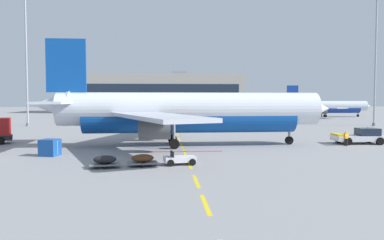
{
  "coord_description": "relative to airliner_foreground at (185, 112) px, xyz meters",
  "views": [
    {
      "loc": [
        15.81,
        -17.62,
        5.5
      ],
      "look_at": [
        19.47,
        30.8,
        2.79
      ],
      "focal_mm": 36.02,
      "sensor_mm": 36.0,
      "label": 1
    }
  ],
  "objects": [
    {
      "name": "terminal_satellite",
      "position": [
        -6.6,
        115.28,
        3.62
      ],
      "size": [
        72.07,
        27.24,
        16.71
      ],
      "color": "#9E998E",
      "rests_on": "ground"
    },
    {
      "name": "airliner_foreground",
      "position": [
        0.0,
        0.0,
        0.0
      ],
      "size": [
        34.7,
        34.63,
        12.2
      ],
      "color": "silver",
      "rests_on": "ground"
    },
    {
      "name": "uld_cargo_container",
      "position": [
        -13.44,
        -6.98,
        -3.15
      ],
      "size": [
        1.95,
        1.92,
        1.6
      ],
      "color": "#194C9E",
      "rests_on": "ground"
    },
    {
      "name": "airliner_mid_left",
      "position": [
        46.37,
        67.42,
        -0.91
      ],
      "size": [
        26.79,
        26.65,
        9.4
      ],
      "color": "silver",
      "rests_on": "ground"
    },
    {
      "name": "apron_light_mast_near",
      "position": [
        -29.67,
        34.73,
        13.29
      ],
      "size": [
        1.8,
        1.8,
        28.13
      ],
      "color": "slate",
      "rests_on": "ground"
    },
    {
      "name": "pushback_tug",
      "position": [
        21.42,
        0.33,
        -3.05
      ],
      "size": [
        6.13,
        3.43,
        2.08
      ],
      "color": "silver",
      "rests_on": "ground"
    },
    {
      "name": "apron_light_mast_far",
      "position": [
        39.75,
        29.6,
        12.19
      ],
      "size": [
        1.8,
        1.8,
        26.11
      ],
      "color": "slate",
      "rests_on": "ground"
    },
    {
      "name": "ground",
      "position": [
        21.61,
        12.99,
        -3.95
      ],
      "size": [
        400.0,
        400.0,
        0.0
      ],
      "primitive_type": "plane",
      "color": "gray"
    },
    {
      "name": "apron_paint_markings",
      "position": [
        -0.39,
        10.32,
        -3.95
      ],
      "size": [
        8.0,
        95.29,
        0.01
      ],
      "color": "yellow",
      "rests_on": "ground"
    },
    {
      "name": "baggage_train",
      "position": [
        -4.22,
        -13.34,
        -3.42
      ],
      "size": [
        8.72,
        2.9,
        1.14
      ],
      "color": "silver",
      "rests_on": "ground"
    },
    {
      "name": "ground_crew_worker",
      "position": [
        18.56,
        -1.75,
        -2.94
      ],
      "size": [
        0.67,
        0.43,
        1.76
      ],
      "color": "#232328",
      "rests_on": "ground"
    }
  ]
}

